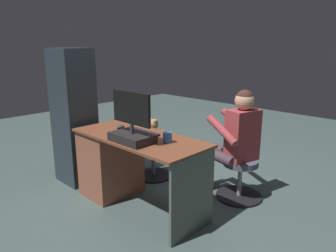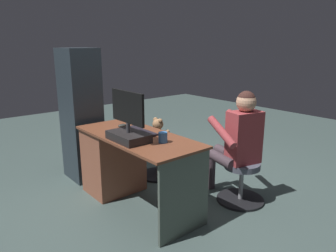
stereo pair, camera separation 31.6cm
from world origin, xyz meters
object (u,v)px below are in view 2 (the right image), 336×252
Objects in this scene: tv_remote at (132,131)px; computer_mouse at (122,126)px; cup at (163,137)px; keyboard at (139,131)px; monitor at (128,127)px; desk at (118,159)px; person at (236,138)px; office_chair_teddy at (158,157)px; visitor_chair at (241,180)px; teddy_bear at (159,132)px.

computer_mouse is at bearing -14.11° from tv_remote.
computer_mouse is at bearing -0.39° from cup.
keyboard is at bearing -174.96° from computer_mouse.
monitor is 0.30m from keyboard.
computer_mouse is at bearing -117.59° from desk.
cup is 0.08× the size of person.
keyboard is 0.37× the size of person.
cup is 1.10m from office_chair_teddy.
visitor_chair is at bearing -137.97° from tv_remote.
office_chair_teddy is (0.54, -0.76, -0.61)m from monitor.
computer_mouse reaches higher than desk.
keyboard is at bearing 125.18° from teddy_bear.
person is at bearing 13.61° from visitor_chair.
visitor_chair is (-1.05, -0.24, -0.33)m from teddy_bear.
office_chair_teddy is 1.44× the size of teddy_bear.
visitor_chair is (-1.05, -0.25, -0.02)m from office_chair_teddy.
visitor_chair is (-0.71, -0.83, -0.51)m from tv_remote.
person is (-0.96, -0.23, 0.42)m from office_chair_teddy.
tv_remote is at bearing 173.28° from computer_mouse.
computer_mouse is at bearing 40.61° from visitor_chair.
cup is at bearing -140.25° from monitor.
visitor_chair is (-0.94, -0.81, -0.52)m from computer_mouse.
keyboard is at bearing 52.63° from person.
person is (-0.86, -0.79, -0.09)m from computer_mouse.
cup is 0.19× the size of visitor_chair.
teddy_bear is at bearing -68.00° from tv_remote.
monitor is 0.41× the size of person.
person is at bearing -127.37° from keyboard.
computer_mouse is 0.64× the size of tv_remote.
desk is at bearing -2.21° from tv_remote.
computer_mouse is at bearing 100.85° from office_chair_teddy.
teddy_bear is 0.27× the size of person.
keyboard is 0.95× the size of office_chair_teddy.
desk is 3.30× the size of keyboard.
keyboard is (0.16, -0.23, -0.12)m from monitor.
tv_remote reaches higher than desk.
desk is 0.80m from cup.
office_chair_teddy is at bearing -79.15° from computer_mouse.
teddy_bear is (0.33, -0.59, -0.19)m from tv_remote.
tv_remote is 0.31× the size of visitor_chair.
desk is 0.63m from office_chair_teddy.
keyboard is 0.07m from tv_remote.
person is at bearing -137.46° from computer_mouse.
teddy_bear is at bearing -90.00° from office_chair_teddy.
desk is 0.67m from monitor.
keyboard is 2.80× the size of tv_remote.
keyboard is 0.82m from office_chair_teddy.
computer_mouse reaches higher than office_chair_teddy.
monitor is at bearing 125.00° from teddy_bear.
person reaches higher than computer_mouse.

